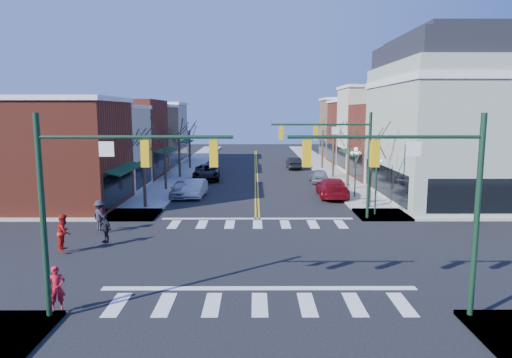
{
  "coord_description": "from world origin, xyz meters",
  "views": [
    {
      "loc": [
        -0.19,
        -22.56,
        7.23
      ],
      "look_at": [
        -0.1,
        7.38,
        2.8
      ],
      "focal_mm": 32.0,
      "sensor_mm": 36.0,
      "label": 1
    }
  ],
  "objects_px": {
    "victorian_corner": "(461,119)",
    "car_left_near": "(182,189)",
    "pedestrian_dark_a": "(105,228)",
    "car_left_mid": "(195,188)",
    "car_right_mid": "(319,176)",
    "lamppost_corner": "(376,174)",
    "car_right_near": "(332,188)",
    "lamppost_midblock": "(356,164)",
    "pedestrian_dark_b": "(100,215)",
    "pedestrian_red_b": "(64,232)",
    "car_left_far": "(207,172)",
    "car_right_far": "(294,163)",
    "pedestrian_red_a": "(57,288)"
  },
  "relations": [
    {
      "from": "pedestrian_dark_a",
      "to": "car_left_mid",
      "type": "bearing_deg",
      "value": 117.52
    },
    {
      "from": "car_left_mid",
      "to": "car_right_far",
      "type": "bearing_deg",
      "value": 65.28
    },
    {
      "from": "victorian_corner",
      "to": "pedestrian_dark_b",
      "type": "distance_m",
      "value": 28.51
    },
    {
      "from": "lamppost_midblock",
      "to": "pedestrian_red_b",
      "type": "distance_m",
      "value": 23.5
    },
    {
      "from": "car_left_near",
      "to": "pedestrian_red_a",
      "type": "height_order",
      "value": "pedestrian_red_a"
    },
    {
      "from": "car_left_far",
      "to": "lamppost_midblock",
      "type": "bearing_deg",
      "value": -41.66
    },
    {
      "from": "victorian_corner",
      "to": "car_right_near",
      "type": "relative_size",
      "value": 2.47
    },
    {
      "from": "car_left_mid",
      "to": "pedestrian_red_a",
      "type": "height_order",
      "value": "pedestrian_red_a"
    },
    {
      "from": "car_right_far",
      "to": "lamppost_midblock",
      "type": "bearing_deg",
      "value": 97.82
    },
    {
      "from": "pedestrian_dark_a",
      "to": "car_left_near",
      "type": "bearing_deg",
      "value": 121.66
    },
    {
      "from": "lamppost_midblock",
      "to": "car_left_near",
      "type": "relative_size",
      "value": 1.05
    },
    {
      "from": "pedestrian_red_b",
      "to": "car_left_far",
      "type": "bearing_deg",
      "value": -16.14
    },
    {
      "from": "car_left_mid",
      "to": "car_right_mid",
      "type": "xyz_separation_m",
      "value": [
        11.7,
        7.8,
        -0.02
      ]
    },
    {
      "from": "victorian_corner",
      "to": "lamppost_corner",
      "type": "height_order",
      "value": "victorian_corner"
    },
    {
      "from": "car_right_mid",
      "to": "pedestrian_dark_a",
      "type": "height_order",
      "value": "pedestrian_dark_a"
    },
    {
      "from": "car_right_near",
      "to": "pedestrian_dark_b",
      "type": "bearing_deg",
      "value": 37.49
    },
    {
      "from": "victorian_corner",
      "to": "car_left_mid",
      "type": "bearing_deg",
      "value": 176.38
    },
    {
      "from": "car_left_near",
      "to": "pedestrian_red_a",
      "type": "relative_size",
      "value": 2.56
    },
    {
      "from": "car_left_far",
      "to": "pedestrian_red_a",
      "type": "distance_m",
      "value": 32.61
    },
    {
      "from": "victorian_corner",
      "to": "car_left_near",
      "type": "relative_size",
      "value": 3.44
    },
    {
      "from": "lamppost_corner",
      "to": "pedestrian_dark_a",
      "type": "xyz_separation_m",
      "value": [
        -16.53,
        -6.89,
        -2.02
      ]
    },
    {
      "from": "victorian_corner",
      "to": "car_left_near",
      "type": "bearing_deg",
      "value": 177.21
    },
    {
      "from": "lamppost_corner",
      "to": "car_right_far",
      "type": "relative_size",
      "value": 0.95
    },
    {
      "from": "lamppost_corner",
      "to": "car_right_mid",
      "type": "bearing_deg",
      "value": 96.76
    },
    {
      "from": "car_left_near",
      "to": "pedestrian_red_b",
      "type": "height_order",
      "value": "pedestrian_red_b"
    },
    {
      "from": "car_left_mid",
      "to": "car_right_mid",
      "type": "bearing_deg",
      "value": 36.62
    },
    {
      "from": "pedestrian_red_a",
      "to": "pedestrian_dark_a",
      "type": "relative_size",
      "value": 1.03
    },
    {
      "from": "car_right_far",
      "to": "pedestrian_dark_a",
      "type": "distance_m",
      "value": 36.02
    },
    {
      "from": "lamppost_midblock",
      "to": "car_left_near",
      "type": "height_order",
      "value": "lamppost_midblock"
    },
    {
      "from": "car_left_far",
      "to": "pedestrian_dark_a",
      "type": "distance_m",
      "value": 24.18
    },
    {
      "from": "lamppost_midblock",
      "to": "car_left_far",
      "type": "height_order",
      "value": "lamppost_midblock"
    },
    {
      "from": "lamppost_corner",
      "to": "car_left_mid",
      "type": "height_order",
      "value": "lamppost_corner"
    },
    {
      "from": "car_left_near",
      "to": "pedestrian_red_a",
      "type": "bearing_deg",
      "value": -91.97
    },
    {
      "from": "pedestrian_red_b",
      "to": "car_left_near",
      "type": "bearing_deg",
      "value": -18.84
    },
    {
      "from": "car_right_near",
      "to": "pedestrian_red_b",
      "type": "bearing_deg",
      "value": 44.78
    },
    {
      "from": "lamppost_corner",
      "to": "car_right_near",
      "type": "relative_size",
      "value": 0.75
    },
    {
      "from": "car_left_far",
      "to": "car_right_far",
      "type": "distance_m",
      "value": 13.91
    },
    {
      "from": "car_left_mid",
      "to": "lamppost_midblock",
      "type": "bearing_deg",
      "value": -0.79
    },
    {
      "from": "car_left_near",
      "to": "car_right_mid",
      "type": "distance_m",
      "value": 15.13
    },
    {
      "from": "car_left_near",
      "to": "pedestrian_red_b",
      "type": "distance_m",
      "value": 15.79
    },
    {
      "from": "car_right_mid",
      "to": "lamppost_corner",
      "type": "bearing_deg",
      "value": 97.15
    },
    {
      "from": "victorian_corner",
      "to": "pedestrian_dark_b",
      "type": "bearing_deg",
      "value": -158.26
    },
    {
      "from": "pedestrian_dark_a",
      "to": "victorian_corner",
      "type": "bearing_deg",
      "value": 66.93
    },
    {
      "from": "pedestrian_red_b",
      "to": "pedestrian_dark_b",
      "type": "distance_m",
      "value": 3.93
    },
    {
      "from": "car_left_mid",
      "to": "car_right_far",
      "type": "height_order",
      "value": "car_right_far"
    },
    {
      "from": "victorian_corner",
      "to": "pedestrian_dark_a",
      "type": "relative_size",
      "value": 9.02
    },
    {
      "from": "car_right_near",
      "to": "car_right_mid",
      "type": "xyz_separation_m",
      "value": [
        0.0,
        8.08,
        -0.12
      ]
    },
    {
      "from": "lamppost_corner",
      "to": "lamppost_midblock",
      "type": "height_order",
      "value": "same"
    },
    {
      "from": "pedestrian_red_a",
      "to": "lamppost_corner",
      "type": "bearing_deg",
      "value": 19.06
    },
    {
      "from": "lamppost_midblock",
      "to": "car_left_far",
      "type": "distance_m",
      "value": 17.3
    }
  ]
}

